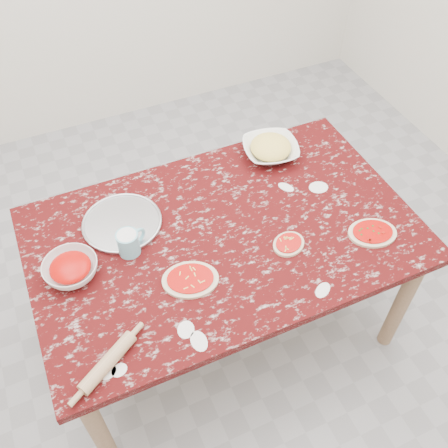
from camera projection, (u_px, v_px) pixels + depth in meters
ground at (224, 324)px, 2.66m from camera, size 4.00×4.00×0.00m
worktable at (224, 244)px, 2.16m from camera, size 1.60×1.00×0.75m
pizza_tray at (122, 223)px, 2.12m from camera, size 0.36×0.36×0.01m
sauce_bowl at (71, 269)px, 1.92m from camera, size 0.23×0.23×0.07m
cheese_bowl at (270, 150)px, 2.39m from camera, size 0.31×0.31×0.06m
flour_mug at (129, 242)px, 1.99m from camera, size 0.13×0.09×0.10m
pizza_left at (190, 279)px, 1.92m from camera, size 0.26×0.23×0.02m
pizza_mid at (289, 244)px, 2.04m from camera, size 0.17×0.16×0.02m
pizza_right at (372, 233)px, 2.08m from camera, size 0.24×0.20×0.02m
rolling_pin at (108, 362)px, 1.68m from camera, size 0.23×0.17×0.05m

